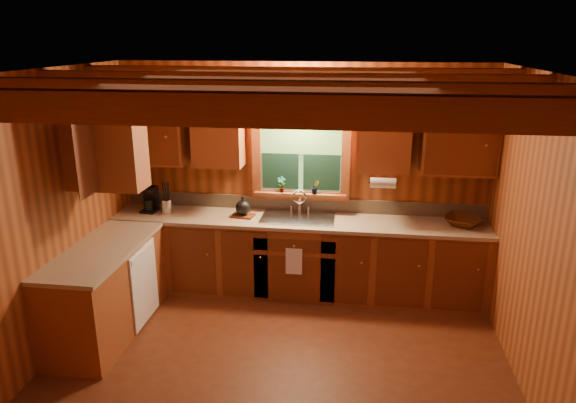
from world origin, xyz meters
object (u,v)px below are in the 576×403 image
(cutting_board, at_px, (243,216))
(wicker_basket, at_px, (463,221))
(sink, at_px, (298,222))
(coffee_maker, at_px, (150,199))

(cutting_board, height_order, wicker_basket, wicker_basket)
(sink, bearing_deg, cutting_board, -178.11)
(cutting_board, relative_size, wicker_basket, 0.64)
(sink, distance_m, coffee_maker, 1.75)
(cutting_board, bearing_deg, sink, 10.54)
(sink, height_order, cutting_board, sink)
(wicker_basket, bearing_deg, cutting_board, -178.93)
(sink, distance_m, wicker_basket, 1.80)
(coffee_maker, distance_m, cutting_board, 1.13)
(coffee_maker, xyz_separation_m, cutting_board, (1.12, -0.05, -0.13))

